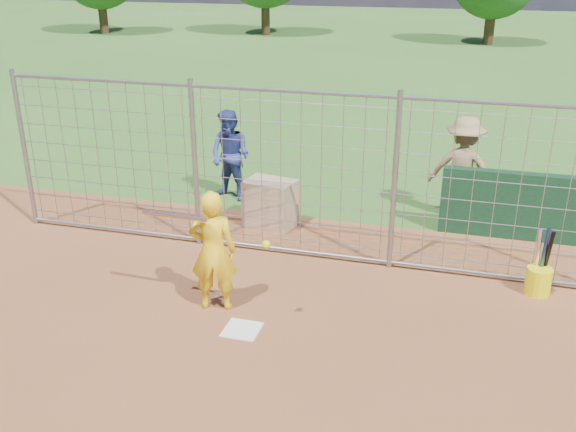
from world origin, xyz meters
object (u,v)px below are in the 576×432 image
(bystander_c, at_px, (463,168))
(batter, at_px, (213,251))
(bystander_a, at_px, (230,156))
(equipment_bin, at_px, (270,203))
(bucket_with_bats, at_px, (539,277))

(bystander_c, bearing_deg, batter, 62.50)
(bystander_a, xyz_separation_m, equipment_bin, (1.08, -1.01, -0.44))
(bystander_c, height_order, equipment_bin, bystander_c)
(batter, distance_m, bucket_with_bats, 4.36)
(batter, xyz_separation_m, bystander_c, (2.92, 4.04, 0.08))
(batter, relative_size, equipment_bin, 2.02)
(batter, bearing_deg, bystander_c, -139.96)
(bystander_a, height_order, equipment_bin, bystander_a)
(bystander_a, bearing_deg, bystander_c, 18.24)
(bystander_a, distance_m, bystander_c, 4.11)
(bystander_c, relative_size, bucket_with_bats, 1.82)
(batter, distance_m, bystander_a, 3.97)
(bystander_c, height_order, bucket_with_bats, bystander_c)
(bystander_c, bearing_deg, equipment_bin, 31.00)
(batter, relative_size, bystander_a, 0.96)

